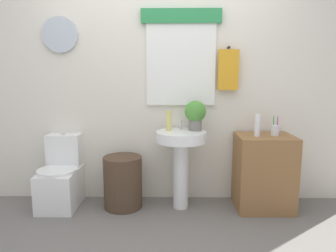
% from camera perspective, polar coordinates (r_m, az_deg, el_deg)
% --- Properties ---
extents(back_wall, '(4.40, 0.18, 2.60)m').
position_cam_1_polar(back_wall, '(3.24, -1.29, 9.17)').
color(back_wall, silver).
rests_on(back_wall, ground_plane).
extents(toilet, '(0.38, 0.51, 0.73)m').
position_cam_1_polar(toilet, '(3.35, -19.14, -9.25)').
color(toilet, white).
rests_on(toilet, ground_plane).
extents(laundry_hamper, '(0.38, 0.38, 0.52)m').
position_cam_1_polar(laundry_hamper, '(3.17, -8.34, -10.22)').
color(laundry_hamper, '#4C3828').
rests_on(laundry_hamper, ground_plane).
extents(pedestal_sink, '(0.49, 0.49, 0.78)m').
position_cam_1_polar(pedestal_sink, '(3.04, 2.41, -4.74)').
color(pedestal_sink, white).
rests_on(pedestal_sink, ground_plane).
extents(faucet, '(0.03, 0.03, 0.10)m').
position_cam_1_polar(faucet, '(3.10, 2.38, 0.30)').
color(faucet, silver).
rests_on(faucet, pedestal_sink).
extents(wooden_cabinet, '(0.54, 0.44, 0.74)m').
position_cam_1_polar(wooden_cabinet, '(3.22, 17.29, -8.17)').
color(wooden_cabinet, olive).
rests_on(wooden_cabinet, ground_plane).
extents(soap_bottle, '(0.05, 0.05, 0.20)m').
position_cam_1_polar(soap_bottle, '(3.02, 0.15, 0.99)').
color(soap_bottle, '#DBD166').
rests_on(soap_bottle, pedestal_sink).
extents(potted_plant, '(0.21, 0.21, 0.29)m').
position_cam_1_polar(potted_plant, '(3.03, 5.08, 2.30)').
color(potted_plant, slate).
rests_on(potted_plant, pedestal_sink).
extents(lotion_bottle, '(0.05, 0.05, 0.21)m').
position_cam_1_polar(lotion_bottle, '(3.05, 16.24, 0.10)').
color(lotion_bottle, white).
rests_on(lotion_bottle, wooden_cabinet).
extents(toothbrush_cup, '(0.08, 0.08, 0.19)m').
position_cam_1_polar(toothbrush_cup, '(3.17, 19.21, -0.69)').
color(toothbrush_cup, silver).
rests_on(toothbrush_cup, wooden_cabinet).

